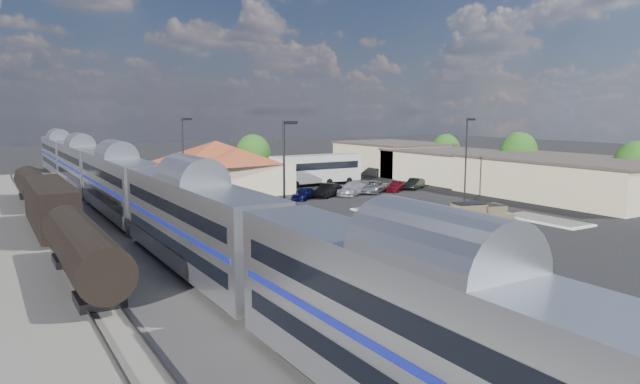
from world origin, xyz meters
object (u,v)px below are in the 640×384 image
station_depot (216,167)px  pickup_truck (481,215)px  coach_bus (316,168)px  suv (412,226)px

station_depot → pickup_truck: bearing=-67.6°
pickup_truck → coach_bus: bearing=12.5°
pickup_truck → coach_bus: coach_bus is taller
station_depot → coach_bus: bearing=-0.5°
station_depot → coach_bus: (13.78, -0.11, -0.84)m
station_depot → pickup_truck: size_ratio=3.24×
station_depot → suv: station_depot is taller
suv → coach_bus: size_ratio=0.40×
pickup_truck → suv: pickup_truck is taller
station_depot → suv: 30.63m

